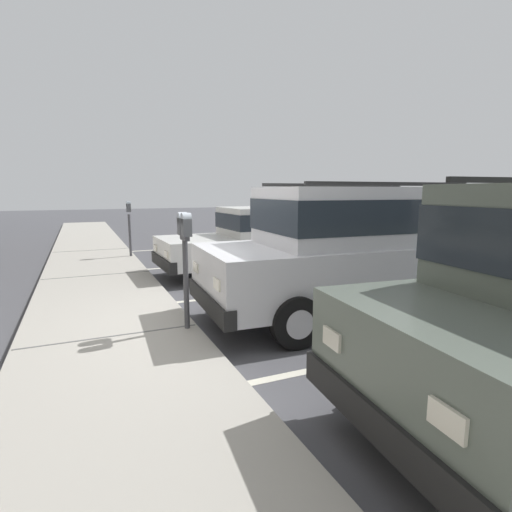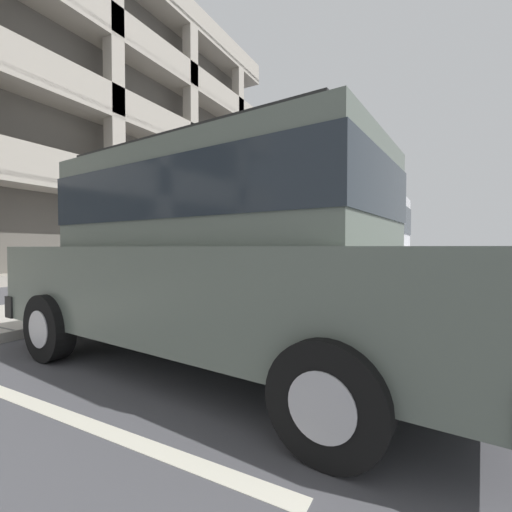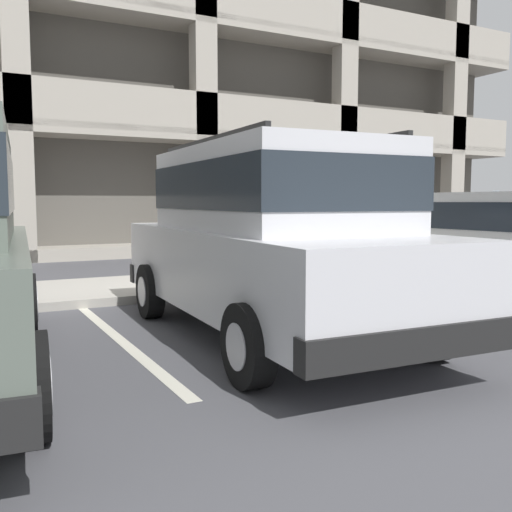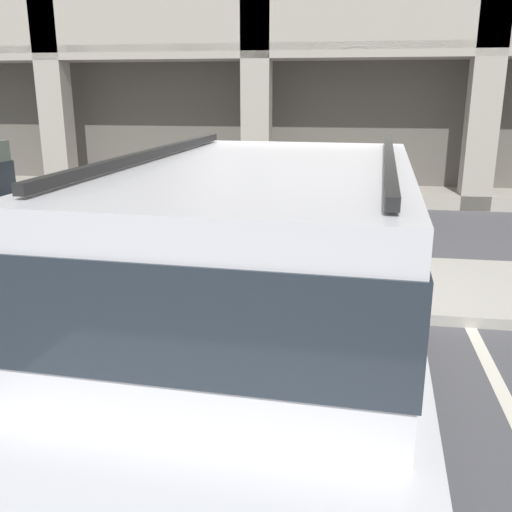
{
  "view_description": "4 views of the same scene",
  "coord_description": "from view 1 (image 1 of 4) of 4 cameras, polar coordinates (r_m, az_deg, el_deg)",
  "views": [
    {
      "loc": [
        -5.08,
        1.57,
        1.92
      ],
      "look_at": [
        -0.49,
        -0.46,
        1.1
      ],
      "focal_mm": 28.0,
      "sensor_mm": 36.0,
      "label": 1
    },
    {
      "loc": [
        -6.23,
        -4.28,
        1.13
      ],
      "look_at": [
        -0.41,
        -1.17,
        0.95
      ],
      "focal_mm": 24.0,
      "sensor_mm": 36.0,
      "label": 2
    },
    {
      "loc": [
        -3.06,
        -7.47,
        1.42
      ],
      "look_at": [
        0.26,
        -1.17,
        0.74
      ],
      "focal_mm": 40.0,
      "sensor_mm": 36.0,
      "label": 3
    },
    {
      "loc": [
        0.32,
        -5.55,
        2.37
      ],
      "look_at": [
        -0.52,
        -0.55,
        0.9
      ],
      "focal_mm": 40.0,
      "sensor_mm": 36.0,
      "label": 4
    }
  ],
  "objects": [
    {
      "name": "ground_plane",
      "position": [
        5.67,
        -6.42,
        -11.08
      ],
      "size": [
        80.0,
        80.0,
        0.1
      ],
      "color": "#4C4C51"
    },
    {
      "name": "sidewalk",
      "position": [
        5.42,
        -19.95,
        -11.35
      ],
      "size": [
        40.0,
        2.2,
        0.12
      ],
      "color": "#ADA89E",
      "rests_on": "ground_plane"
    },
    {
      "name": "parking_stall_lines",
      "position": [
        7.57,
        0.03,
        -5.36
      ],
      "size": [
        13.06,
        4.8,
        0.01
      ],
      "color": "silver",
      "rests_on": "ground_plane"
    },
    {
      "name": "silver_suv",
      "position": [
        6.31,
        14.22,
        1.45
      ],
      "size": [
        2.18,
        4.86,
        2.03
      ],
      "rotation": [
        0.0,
        0.0,
        -0.05
      ],
      "color": "silver",
      "rests_on": "ground_plane"
    },
    {
      "name": "dark_hatchback",
      "position": [
        9.41,
        0.45,
        2.6
      ],
      "size": [
        1.93,
        4.53,
        1.54
      ],
      "rotation": [
        0.0,
        0.0,
        0.03
      ],
      "color": "silver",
      "rests_on": "ground_plane"
    },
    {
      "name": "parking_meter_near",
      "position": [
        5.2,
        -10.13,
        1.83
      ],
      "size": [
        0.35,
        0.12,
        1.53
      ],
      "color": "#47474C",
      "rests_on": "sidewalk"
    },
    {
      "name": "parking_meter_far",
      "position": [
        11.57,
        -17.66,
        4.88
      ],
      "size": [
        0.15,
        0.12,
        1.52
      ],
      "color": "#47474C",
      "rests_on": "sidewalk"
    }
  ]
}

